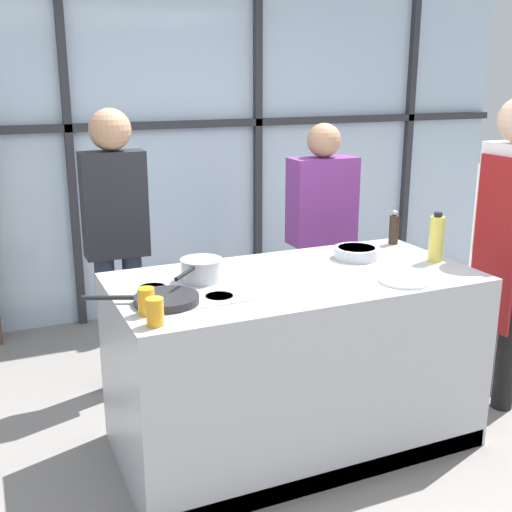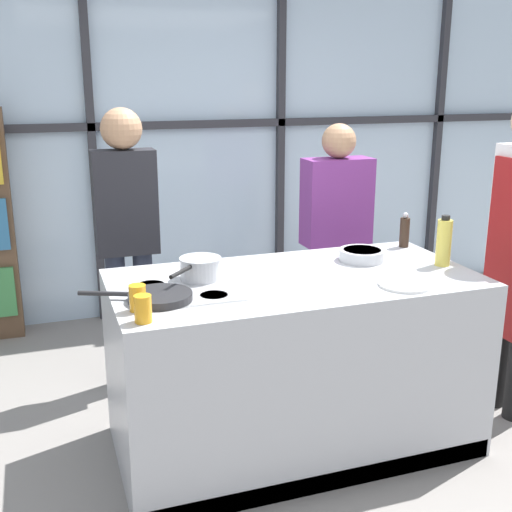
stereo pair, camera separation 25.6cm
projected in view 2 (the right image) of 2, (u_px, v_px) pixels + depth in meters
name	position (u px, v px, depth m)	size (l,w,h in m)	color
ground_plane	(292.00, 441.00, 3.48)	(18.00, 18.00, 0.00)	gray
back_window_wall	(189.00, 141.00, 5.16)	(6.40, 0.10, 2.80)	silver
demo_island	(294.00, 363.00, 3.35)	(1.85, 0.92, 0.94)	#B7BABF
spectator_far_left	(127.00, 228.00, 3.87)	(0.37, 0.24, 1.74)	#232838
spectator_center_left	(336.00, 230.00, 4.35)	(0.46, 0.23, 1.62)	#232838
frying_pan	(159.00, 296.00, 2.89)	(0.50, 0.30, 0.04)	#232326
saucepan	(200.00, 268.00, 3.18)	(0.30, 0.32, 0.11)	silver
white_plate	(405.00, 284.00, 3.09)	(0.26, 0.26, 0.01)	white
mixing_bowl	(362.00, 254.00, 3.51)	(0.25, 0.25, 0.06)	silver
oil_bottle	(444.00, 242.00, 3.40)	(0.08, 0.08, 0.27)	#E0CC4C
pepper_grinder	(405.00, 231.00, 3.77)	(0.06, 0.06, 0.21)	#332319
juice_glass_near	(143.00, 309.00, 2.63)	(0.07, 0.07, 0.12)	orange
juice_glass_far	(138.00, 298.00, 2.75)	(0.07, 0.07, 0.12)	orange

